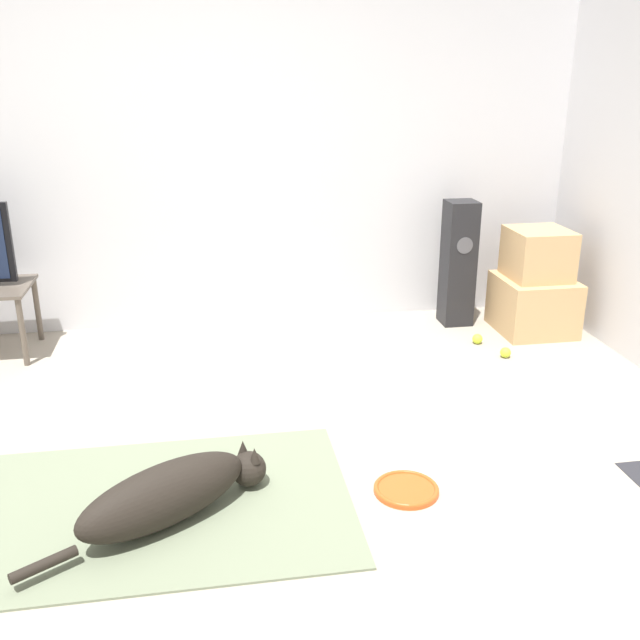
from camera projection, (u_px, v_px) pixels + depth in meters
name	position (u px, v px, depth m)	size (l,w,h in m)	color
ground_plane	(211.00, 483.00, 3.10)	(12.00, 12.00, 0.00)	#9E9384
wall_back	(194.00, 137.00, 4.62)	(8.00, 0.06, 2.55)	silver
area_rug	(159.00, 506.00, 2.93)	(1.58, 1.06, 0.01)	slate
dog	(171.00, 493.00, 2.79)	(0.94, 0.63, 0.25)	black
frisbee	(406.00, 489.00, 3.03)	(0.28, 0.28, 0.03)	#DB511E
cardboard_box_lower	(533.00, 305.00, 4.82)	(0.48, 0.50, 0.37)	tan
cardboard_box_upper	(538.00, 254.00, 4.72)	(0.38, 0.39, 0.33)	tan
floor_speaker	(458.00, 263.00, 4.89)	(0.20, 0.21, 0.86)	black
tennis_ball_by_boxes	(477.00, 339.00, 4.64)	(0.07, 0.07, 0.07)	#C6E033
tennis_ball_near_speaker	(505.00, 353.00, 4.42)	(0.07, 0.07, 0.07)	#C6E033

